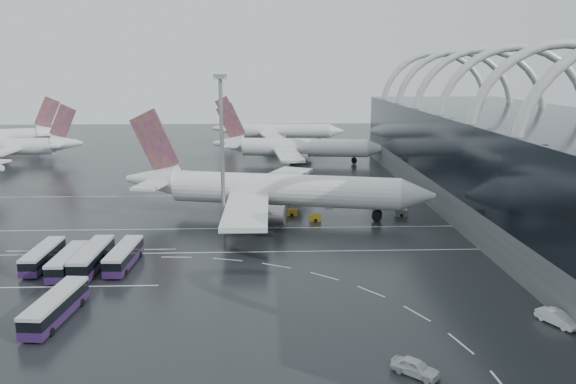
{
  "coord_description": "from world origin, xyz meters",
  "views": [
    {
      "loc": [
        5.41,
        -90.62,
        30.12
      ],
      "look_at": [
        9.37,
        12.0,
        7.0
      ],
      "focal_mm": 35.0,
      "sensor_mm": 36.0,
      "label": 1
    }
  ],
  "objects_px": {
    "gse_cart_belly_a": "(315,218)",
    "gse_cart_belly_c": "(292,212)",
    "jet_remote_far": "(4,137)",
    "bus_row_near_a": "(43,256)",
    "airliner_main": "(269,190)",
    "van_curve_b": "(415,367)",
    "gse_cart_belly_d": "(401,213)",
    "bus_row_near_b": "(68,261)",
    "airliner_gate_c": "(276,131)",
    "bus_row_far_c": "(56,307)",
    "van_curve_c": "(557,318)",
    "airliner_gate_b": "(295,148)",
    "gse_cart_belly_b": "(329,201)",
    "bus_row_near_c": "(92,257)",
    "floodlight_mast": "(222,136)",
    "jet_remote_mid": "(19,146)",
    "bus_row_near_d": "(124,256)"
  },
  "relations": [
    {
      "from": "airliner_gate_b",
      "to": "gse_cart_belly_b",
      "type": "xyz_separation_m",
      "value": [
        4.77,
        -54.49,
        -4.27
      ]
    },
    {
      "from": "jet_remote_far",
      "to": "bus_row_far_c",
      "type": "distance_m",
      "value": 158.57
    },
    {
      "from": "airliner_gate_c",
      "to": "gse_cart_belly_d",
      "type": "distance_m",
      "value": 115.5
    },
    {
      "from": "airliner_gate_c",
      "to": "jet_remote_mid",
      "type": "bearing_deg",
      "value": -150.65
    },
    {
      "from": "bus_row_near_c",
      "to": "bus_row_far_c",
      "type": "xyz_separation_m",
      "value": [
        0.86,
        -17.52,
        -0.11
      ]
    },
    {
      "from": "bus_row_near_a",
      "to": "bus_row_near_d",
      "type": "xyz_separation_m",
      "value": [
        12.41,
        -0.48,
        0.06
      ]
    },
    {
      "from": "airliner_gate_b",
      "to": "bus_row_far_c",
      "type": "distance_m",
      "value": 117.21
    },
    {
      "from": "bus_row_near_a",
      "to": "gse_cart_belly_d",
      "type": "height_order",
      "value": "bus_row_near_a"
    },
    {
      "from": "airliner_gate_b",
      "to": "bus_row_far_c",
      "type": "relative_size",
      "value": 4.21
    },
    {
      "from": "bus_row_near_d",
      "to": "gse_cart_belly_c",
      "type": "relative_size",
      "value": 5.34
    },
    {
      "from": "airliner_gate_c",
      "to": "gse_cart_belly_a",
      "type": "bearing_deg",
      "value": -83.58
    },
    {
      "from": "bus_row_near_c",
      "to": "van_curve_c",
      "type": "relative_size",
      "value": 2.68
    },
    {
      "from": "jet_remote_far",
      "to": "gse_cart_belly_c",
      "type": "relative_size",
      "value": 18.65
    },
    {
      "from": "airliner_main",
      "to": "van_curve_b",
      "type": "height_order",
      "value": "airliner_main"
    },
    {
      "from": "bus_row_near_a",
      "to": "bus_row_far_c",
      "type": "relative_size",
      "value": 0.93
    },
    {
      "from": "bus_row_far_c",
      "to": "jet_remote_far",
      "type": "bearing_deg",
      "value": 31.94
    },
    {
      "from": "gse_cart_belly_a",
      "to": "gse_cart_belly_c",
      "type": "xyz_separation_m",
      "value": [
        -4.56,
        4.18,
        0.03
      ]
    },
    {
      "from": "bus_row_near_c",
      "to": "van_curve_b",
      "type": "xyz_separation_m",
      "value": [
        41.15,
        -31.5,
        -1.01
      ]
    },
    {
      "from": "gse_cart_belly_a",
      "to": "gse_cart_belly_d",
      "type": "bearing_deg",
      "value": 9.51
    },
    {
      "from": "gse_cart_belly_a",
      "to": "airliner_gate_c",
      "type": "bearing_deg",
      "value": 92.92
    },
    {
      "from": "floodlight_mast",
      "to": "bus_row_far_c",
      "type": "bearing_deg",
      "value": -117.13
    },
    {
      "from": "bus_row_near_c",
      "to": "gse_cart_belly_d",
      "type": "distance_m",
      "value": 61.23
    },
    {
      "from": "van_curve_b",
      "to": "bus_row_near_c",
      "type": "bearing_deg",
      "value": 93.14
    },
    {
      "from": "gse_cart_belly_a",
      "to": "bus_row_far_c",
      "type": "bearing_deg",
      "value": -129.1
    },
    {
      "from": "bus_row_near_c",
      "to": "van_curve_b",
      "type": "distance_m",
      "value": 51.83
    },
    {
      "from": "van_curve_c",
      "to": "gse_cart_belly_b",
      "type": "relative_size",
      "value": 2.73
    },
    {
      "from": "jet_remote_far",
      "to": "bus_row_near_d",
      "type": "bearing_deg",
      "value": 105.37
    },
    {
      "from": "bus_row_near_a",
      "to": "gse_cart_belly_c",
      "type": "relative_size",
      "value": 5.1
    },
    {
      "from": "airliner_gate_c",
      "to": "gse_cart_belly_a",
      "type": "relative_size",
      "value": 23.27
    },
    {
      "from": "airliner_main",
      "to": "airliner_gate_b",
      "type": "xyz_separation_m",
      "value": [
        8.71,
        64.51,
        -0.65
      ]
    },
    {
      "from": "bus_row_near_b",
      "to": "jet_remote_mid",
      "type": "bearing_deg",
      "value": 26.37
    },
    {
      "from": "jet_remote_far",
      "to": "bus_row_near_a",
      "type": "xyz_separation_m",
      "value": [
        60.9,
        -123.29,
        -3.38
      ]
    },
    {
      "from": "jet_remote_far",
      "to": "bus_row_near_b",
      "type": "bearing_deg",
      "value": 102.25
    },
    {
      "from": "jet_remote_far",
      "to": "bus_row_far_c",
      "type": "relative_size",
      "value": 3.39
    },
    {
      "from": "gse_cart_belly_b",
      "to": "gse_cart_belly_c",
      "type": "relative_size",
      "value": 0.79
    },
    {
      "from": "jet_remote_mid",
      "to": "gse_cart_belly_d",
      "type": "relative_size",
      "value": 16.73
    },
    {
      "from": "van_curve_b",
      "to": "van_curve_c",
      "type": "relative_size",
      "value": 0.96
    },
    {
      "from": "airliner_main",
      "to": "gse_cart_belly_d",
      "type": "height_order",
      "value": "airliner_main"
    },
    {
      "from": "airliner_gate_c",
      "to": "jet_remote_far",
      "type": "xyz_separation_m",
      "value": [
        -99.02,
        -16.94,
        0.35
      ]
    },
    {
      "from": "bus_row_near_b",
      "to": "bus_row_near_c",
      "type": "height_order",
      "value": "bus_row_near_c"
    },
    {
      "from": "gse_cart_belly_d",
      "to": "bus_row_near_b",
      "type": "bearing_deg",
      "value": -152.5
    },
    {
      "from": "jet_remote_mid",
      "to": "bus_row_near_b",
      "type": "relative_size",
      "value": 3.48
    },
    {
      "from": "bus_row_near_b",
      "to": "gse_cart_belly_a",
      "type": "xyz_separation_m",
      "value": [
        39.4,
        26.81,
        -1.02
      ]
    },
    {
      "from": "van_curve_b",
      "to": "airliner_main",
      "type": "bearing_deg",
      "value": 53.6
    },
    {
      "from": "gse_cart_belly_b",
      "to": "van_curve_b",
      "type": "bearing_deg",
      "value": -89.43
    },
    {
      "from": "airliner_gate_b",
      "to": "jet_remote_mid",
      "type": "distance_m",
      "value": 89.32
    },
    {
      "from": "bus_row_near_d",
      "to": "gse_cart_belly_c",
      "type": "distance_m",
      "value": 39.65
    },
    {
      "from": "jet_remote_far",
      "to": "floodlight_mast",
      "type": "bearing_deg",
      "value": 113.81
    },
    {
      "from": "airliner_gate_c",
      "to": "bus_row_far_c",
      "type": "bearing_deg",
      "value": -96.94
    },
    {
      "from": "bus_row_near_b",
      "to": "bus_row_near_d",
      "type": "distance_m",
      "value": 8.03
    }
  ]
}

